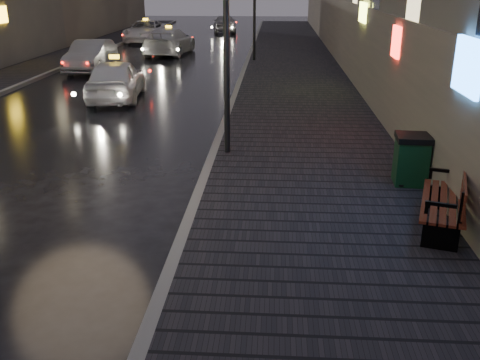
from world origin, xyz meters
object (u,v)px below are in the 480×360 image
object	(u,v)px
lamp_near	(226,10)
taxi_near	(116,79)
taxi_far	(146,31)
car_far	(225,23)
trash_bin	(411,159)
bench	(449,201)
car_left_mid	(91,56)
taxi_mid	(169,41)

from	to	relation	value
lamp_near	taxi_near	xyz separation A→B (m)	(-4.62, 6.56, -2.76)
taxi_far	car_far	size ratio (longest dim) A/B	1.21
trash_bin	taxi_near	distance (m)	12.04
bench	car_left_mid	xyz separation A→B (m)	(-11.71, 16.86, 0.06)
taxi_far	lamp_near	bearing A→B (deg)	-72.10
lamp_near	taxi_far	world-z (taller)	lamp_near
lamp_near	trash_bin	bearing A→B (deg)	-25.59
taxi_mid	trash_bin	bearing A→B (deg)	118.42
car_left_mid	taxi_mid	distance (m)	6.66
car_left_mid	car_far	world-z (taller)	car_far
bench	car_left_mid	distance (m)	20.52
bench	taxi_far	distance (m)	32.09
lamp_near	car_far	world-z (taller)	lamp_near
taxi_far	car_left_mid	bearing A→B (deg)	-87.83
lamp_near	taxi_mid	size ratio (longest dim) A/B	1.02
trash_bin	taxi_mid	world-z (taller)	taxi_mid
lamp_near	bench	world-z (taller)	lamp_near
taxi_far	car_far	distance (m)	8.52
bench	trash_bin	bearing A→B (deg)	110.01
trash_bin	taxi_near	world-z (taller)	taxi_near
bench	car_far	distance (m)	37.41
taxi_near	taxi_mid	size ratio (longest dim) A/B	0.83
taxi_mid	taxi_far	world-z (taller)	taxi_mid
taxi_near	car_left_mid	bearing A→B (deg)	-70.88
trash_bin	taxi_far	bearing A→B (deg)	117.33
lamp_near	bench	distance (m)	6.40
taxi_far	taxi_near	bearing A→B (deg)	-79.41
bench	car_far	bearing A→B (deg)	117.83
car_left_mid	taxi_mid	world-z (taller)	taxi_mid
lamp_near	car_far	xyz separation A→B (m)	(-3.09, 32.68, -2.75)
taxi_near	taxi_far	world-z (taller)	taxi_near
car_left_mid	taxi_far	bearing A→B (deg)	89.77
taxi_near	taxi_far	size ratio (longest dim) A/B	0.82
car_left_mid	car_far	distance (m)	20.37
bench	taxi_far	bearing A→B (deg)	128.85
trash_bin	car_far	distance (m)	35.28
taxi_near	bench	bearing A→B (deg)	122.76
trash_bin	taxi_near	bearing A→B (deg)	139.36
taxi_mid	car_far	world-z (taller)	taxi_mid
car_left_mid	taxi_near	bearing A→B (deg)	-66.03
trash_bin	bench	bearing A→B (deg)	-82.83
taxi_near	car_far	bearing A→B (deg)	-99.96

